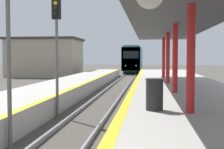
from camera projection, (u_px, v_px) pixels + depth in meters
train at (133, 59)px, 52.18m from camera, size 2.73×16.23×4.26m
signal_near at (8, 23)px, 8.48m from camera, size 0.36×0.31×5.03m
signal_mid at (57, 35)px, 13.09m from camera, size 0.36×0.31×5.03m
station_canopy at (176, 23)px, 14.63m from camera, size 4.18×27.24×3.47m
trash_bin at (154, 94)px, 9.86m from camera, size 0.57×0.57×1.01m
station_building at (45, 57)px, 41.38m from camera, size 9.30×6.77×5.06m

